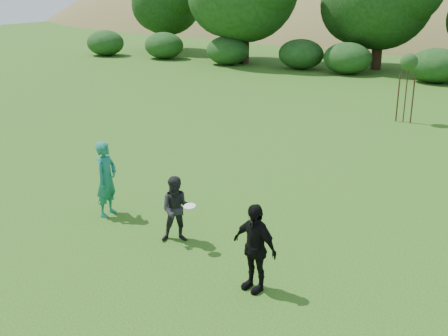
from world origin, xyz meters
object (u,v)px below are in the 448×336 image
object	(u,v)px
player_grey	(177,209)
sapling	(409,64)
player_teal	(106,179)
player_black	(254,247)

from	to	relation	value
player_grey	sapling	bearing A→B (deg)	49.65
player_grey	sapling	xyz separation A→B (m)	(1.38, 14.09, 1.66)
player_teal	player_black	world-z (taller)	player_teal
player_black	player_teal	bearing A→B (deg)	178.79
player_teal	sapling	size ratio (longest dim) A/B	0.67
player_teal	player_black	bearing A→B (deg)	-114.63
player_teal	player_grey	xyz separation A→B (m)	(2.36, -0.30, -0.19)
player_grey	sapling	world-z (taller)	sapling
player_teal	player_grey	bearing A→B (deg)	-107.49
player_teal	sapling	xyz separation A→B (m)	(3.74, 13.78, 1.47)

